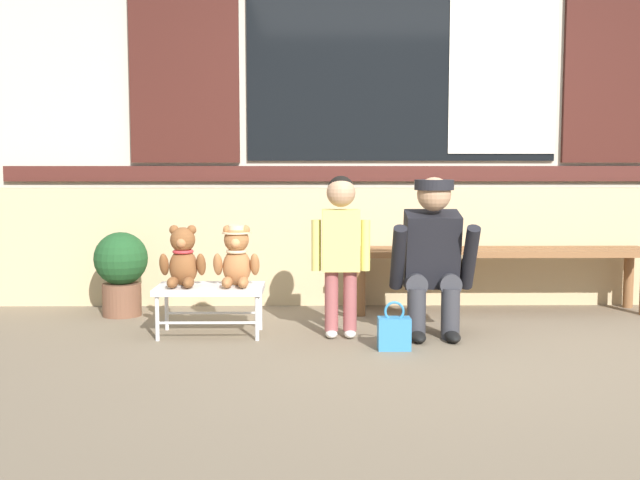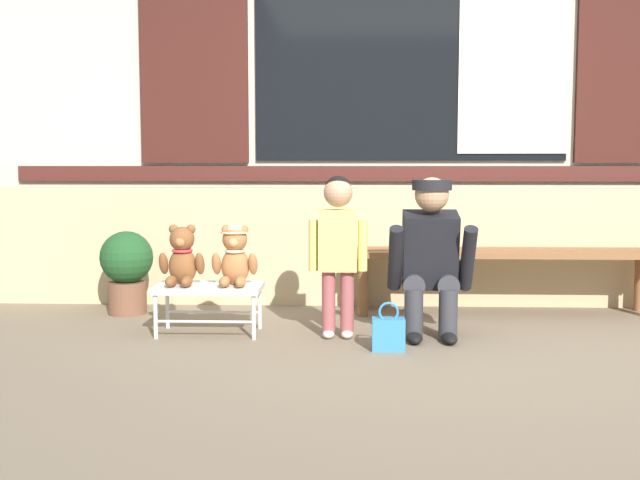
% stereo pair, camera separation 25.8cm
% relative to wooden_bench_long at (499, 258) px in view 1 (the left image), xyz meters
% --- Properties ---
extents(ground_plane, '(60.00, 60.00, 0.00)m').
position_rel_wooden_bench_long_xyz_m(ground_plane, '(-0.60, -1.06, -0.37)').
color(ground_plane, '#756651').
extents(brick_low_wall, '(6.60, 0.25, 0.85)m').
position_rel_wooden_bench_long_xyz_m(brick_low_wall, '(-0.60, 0.37, 0.05)').
color(brick_low_wall, tan).
rests_on(brick_low_wall, ground).
extents(shop_facade, '(6.73, 0.26, 3.54)m').
position_rel_wooden_bench_long_xyz_m(shop_facade, '(-0.59, 0.88, 1.40)').
color(shop_facade, beige).
rests_on(shop_facade, ground).
extents(wooden_bench_long, '(2.10, 0.40, 0.44)m').
position_rel_wooden_bench_long_xyz_m(wooden_bench_long, '(0.00, 0.00, 0.00)').
color(wooden_bench_long, brown).
rests_on(wooden_bench_long, ground).
extents(small_display_bench, '(0.64, 0.36, 0.30)m').
position_rel_wooden_bench_long_xyz_m(small_display_bench, '(-1.91, -0.72, -0.11)').
color(small_display_bench, silver).
rests_on(small_display_bench, ground).
extents(teddy_bear_plain, '(0.28, 0.26, 0.36)m').
position_rel_wooden_bench_long_xyz_m(teddy_bear_plain, '(-2.07, -0.72, 0.09)').
color(teddy_bear_plain, brown).
rests_on(teddy_bear_plain, small_display_bench).
extents(teddy_bear_with_hat, '(0.28, 0.27, 0.36)m').
position_rel_wooden_bench_long_xyz_m(teddy_bear_with_hat, '(-1.75, -0.72, 0.10)').
color(teddy_bear_with_hat, '#A86B3D').
rests_on(teddy_bear_with_hat, small_display_bench).
extents(child_standing, '(0.35, 0.18, 0.96)m').
position_rel_wooden_bench_long_xyz_m(child_standing, '(-1.13, -0.79, 0.22)').
color(child_standing, '#994C4C').
rests_on(child_standing, ground).
extents(adult_crouching, '(0.50, 0.49, 0.95)m').
position_rel_wooden_bench_long_xyz_m(adult_crouching, '(-0.57, -0.76, 0.11)').
color(adult_crouching, '#333338').
rests_on(adult_crouching, ground).
extents(handbag_on_ground, '(0.18, 0.11, 0.27)m').
position_rel_wooden_bench_long_xyz_m(handbag_on_ground, '(-0.84, -1.10, -0.28)').
color(handbag_on_ground, teal).
rests_on(handbag_on_ground, ground).
extents(potted_plant, '(0.36, 0.36, 0.57)m').
position_rel_wooden_bench_long_xyz_m(potted_plant, '(-2.59, -0.11, -0.05)').
color(potted_plant, brown).
rests_on(potted_plant, ground).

